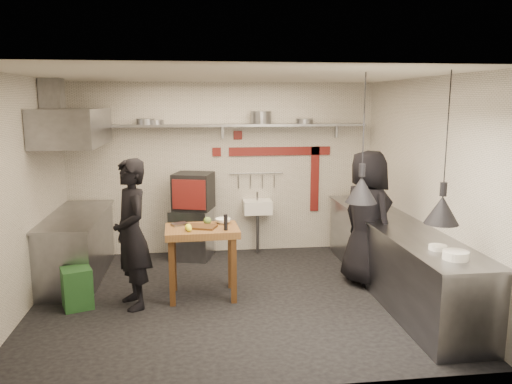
{
  "coord_description": "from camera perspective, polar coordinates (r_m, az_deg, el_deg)",
  "views": [
    {
      "loc": [
        -0.47,
        -6.06,
        2.5
      ],
      "look_at": [
        0.33,
        0.3,
        1.33
      ],
      "focal_mm": 35.0,
      "sensor_mm": 36.0,
      "label": 1
    }
  ],
  "objects": [
    {
      "name": "pan_far_left",
      "position": [
        8.02,
        -12.54,
        7.87
      ],
      "size": [
        0.34,
        0.34,
        0.09
      ],
      "primitive_type": "cylinder",
      "rotation": [
        0.0,
        0.0,
        -0.23
      ],
      "color": "slate",
      "rests_on": "back_shelf"
    },
    {
      "name": "stock_pot",
      "position": [
        8.06,
        0.58,
        8.51
      ],
      "size": [
        0.36,
        0.36,
        0.2
      ],
      "primitive_type": "cylinder",
      "rotation": [
        0.0,
        0.0,
        0.07
      ],
      "color": "slate",
      "rests_on": "back_shelf"
    },
    {
      "name": "plate_stack",
      "position": [
        5.43,
        21.85,
        -6.72
      ],
      "size": [
        0.26,
        0.26,
        0.09
      ],
      "primitive_type": "cylinder",
      "rotation": [
        0.0,
        0.0,
        0.04
      ],
      "color": "white",
      "rests_on": "counter_right_top"
    },
    {
      "name": "wall_back",
      "position": [
        8.25,
        -3.8,
        2.68
      ],
      "size": [
        5.0,
        0.04,
        2.8
      ],
      "primitive_type": "cube",
      "color": "beige",
      "rests_on": "floor"
    },
    {
      "name": "heat_lamp_near",
      "position": [
        5.51,
        12.16,
        5.97
      ],
      "size": [
        0.41,
        0.41,
        1.4
      ],
      "primitive_type": null,
      "rotation": [
        0.0,
        0.0,
        0.21
      ],
      "color": "black",
      "rests_on": "ceiling"
    },
    {
      "name": "back_shelf",
      "position": [
        8.0,
        -3.79,
        7.62
      ],
      "size": [
        4.6,
        0.34,
        0.04
      ],
      "primitive_type": "cube",
      "color": "slate",
      "rests_on": "wall_back"
    },
    {
      "name": "utensil_rail",
      "position": [
        8.27,
        0.03,
        2.16
      ],
      "size": [
        0.9,
        0.02,
        0.02
      ],
      "primitive_type": "cylinder",
      "rotation": [
        0.0,
        1.57,
        0.0
      ],
      "color": "slate",
      "rests_on": "wall_back"
    },
    {
      "name": "shelf_bracket_left",
      "position": [
        8.27,
        -17.19,
        6.58
      ],
      "size": [
        0.04,
        0.06,
        0.24
      ],
      "primitive_type": "cube",
      "color": "slate",
      "rests_on": "wall_back"
    },
    {
      "name": "oven_door",
      "position": [
        7.69,
        -7.67,
        -0.3
      ],
      "size": [
        0.51,
        0.18,
        0.46
      ],
      "primitive_type": "cube",
      "rotation": [
        0.0,
        0.0,
        -0.29
      ],
      "color": "maroon",
      "rests_on": "combi_oven"
    },
    {
      "name": "counter_right",
      "position": [
        6.91,
        15.63,
        -7.28
      ],
      "size": [
        0.7,
        3.8,
        0.9
      ],
      "primitive_type": "cube",
      "color": "slate",
      "rests_on": "floor"
    },
    {
      "name": "small_bowl_right",
      "position": [
        5.71,
        20.05,
        -5.98
      ],
      "size": [
        0.25,
        0.25,
        0.05
      ],
      "primitive_type": "cylinder",
      "rotation": [
        0.0,
        0.0,
        -0.4
      ],
      "color": "white",
      "rests_on": "counter_right_top"
    },
    {
      "name": "counter_right_top",
      "position": [
        6.79,
        15.82,
        -3.54
      ],
      "size": [
        0.76,
        3.9,
        0.03
      ],
      "primitive_type": "cube",
      "color": "slate",
      "rests_on": "counter_right"
    },
    {
      "name": "chef_right",
      "position": [
        6.96,
        12.57,
        -2.95
      ],
      "size": [
        0.86,
        1.05,
        1.85
      ],
      "primitive_type": "imported",
      "rotation": [
        0.0,
        0.0,
        1.91
      ],
      "color": "black",
      "rests_on": "floor"
    },
    {
      "name": "shelf_bracket_right",
      "position": [
        8.48,
        9.17,
        6.99
      ],
      "size": [
        0.04,
        0.06,
        0.24
      ],
      "primitive_type": "cube",
      "color": "slate",
      "rests_on": "wall_back"
    },
    {
      "name": "extractor_hood",
      "position": [
        7.3,
        -20.17,
        6.99
      ],
      "size": [
        0.78,
        1.6,
        0.5
      ],
      "primitive_type": "cube",
      "color": "slate",
      "rests_on": "ceiling"
    },
    {
      "name": "sink_drain",
      "position": [
        8.29,
        0.18,
        -4.74
      ],
      "size": [
        0.06,
        0.06,
        0.66
      ],
      "primitive_type": "cylinder",
      "color": "slate",
      "rests_on": "floor"
    },
    {
      "name": "wall_front",
      "position": [
        4.14,
        -0.36,
        -5.05
      ],
      "size": [
        5.0,
        0.04,
        2.8
      ],
      "primitive_type": "cube",
      "color": "beige",
      "rests_on": "floor"
    },
    {
      "name": "red_tile_a",
      "position": [
        8.19,
        -2.08,
        6.51
      ],
      "size": [
        0.14,
        0.02,
        0.14
      ],
      "primitive_type": "cube",
      "color": "maroon",
      "rests_on": "wall_back"
    },
    {
      "name": "oven_glass",
      "position": [
        7.68,
        -7.19,
        -0.29
      ],
      "size": [
        0.32,
        0.11,
        0.34
      ],
      "primitive_type": "cube",
      "rotation": [
        0.0,
        0.0,
        -0.29
      ],
      "color": "black",
      "rests_on": "oven_door"
    },
    {
      "name": "wall_left",
      "position": [
        6.49,
        -25.25,
        -0.4
      ],
      "size": [
        0.04,
        4.2,
        2.8
      ],
      "primitive_type": "cube",
      "color": "beige",
      "rests_on": "floor"
    },
    {
      "name": "lemon_a",
      "position": [
        6.25,
        -7.75,
        -4.0
      ],
      "size": [
        0.11,
        0.11,
        0.08
      ],
      "primitive_type": "sphere",
      "rotation": [
        0.0,
        0.0,
        0.44
      ],
      "color": "#F9FD26",
      "rests_on": "prep_table"
    },
    {
      "name": "sink_tap",
      "position": [
        8.19,
        0.15,
        -0.47
      ],
      "size": [
        0.03,
        0.03,
        0.14
      ],
      "primitive_type": "cylinder",
      "color": "slate",
      "rests_on": "hand_sink"
    },
    {
      "name": "red_band_horiz",
      "position": [
        8.3,
        2.76,
        4.68
      ],
      "size": [
        1.7,
        0.02,
        0.14
      ],
      "primitive_type": "cube",
      "color": "maroon",
      "rests_on": "wall_back"
    },
    {
      "name": "floor",
      "position": [
        6.57,
        -2.55,
        -12.0
      ],
      "size": [
        5.0,
        5.0,
        0.0
      ],
      "primitive_type": "plane",
      "color": "black",
      "rests_on": "ground"
    },
    {
      "name": "shelf_bracket_mid",
      "position": [
        8.16,
        -3.84,
        6.97
      ],
      "size": [
        0.04,
        0.06,
        0.24
      ],
      "primitive_type": "cube",
      "color": "slate",
      "rests_on": "wall_back"
    },
    {
      "name": "combi_oven",
      "position": [
        7.98,
        -7.15,
        0.1
      ],
      "size": [
        0.71,
        0.68,
        0.58
      ],
      "primitive_type": "cube",
      "rotation": [
        0.0,
        0.0,
        -0.29
      ],
      "color": "black",
      "rests_on": "oven_stand"
    },
    {
      "name": "counter_left",
      "position": [
        7.59,
        -19.74,
        -5.94
      ],
      "size": [
        0.7,
        1.9,
        0.9
      ],
      "primitive_type": "cube",
      "color": "slate",
      "rests_on": "floor"
    },
    {
      "name": "pan_right",
      "position": [
        8.18,
        5.55,
        8.07
      ],
      "size": [
        0.36,
        0.36,
        0.08
      ],
      "primitive_type": "cylinder",
      "rotation": [
        0.0,
        0.0,
        -0.35
      ],
      "color": "slate",
      "rests_on": "back_shelf"
    },
    {
      "name": "lemon_b",
      "position": [
        6.18,
        -7.67,
        -4.19
      ],
      "size": [
        0.07,
        0.07,
        0.07
      ],
      "primitive_type": "sphere",
      "rotation": [
        0.0,
        0.0,
        -0.01
      ],
      "color": "#F9FD26",
      "rests_on": "prep_table"
    },
    {
      "name": "prep_table",
      "position": [
        6.5,
        -6.12,
        -7.97
      ],
      "size": [
        0.94,
        0.67,
        0.92
      ],
      "primitive_type": null,
      "rotation": [
        0.0,
        0.0,
        0.04
      ],
      "color": "brown",
      "rests_on": "floor"
    },
    {
      "name": "counter_left_top",
      "position": [
        7.48,
        -19.96,
        -2.51
      ],
      "size": [
        0.76,
        2.0,
        0.03
      ],
      "primitive_type": "cube",
      "color": "slate",
      "rests_on": "counter_left"
    },
    {
      "name": "red_tile_b",
      "position": [
        8.19,
        -4.52,
        4.58
      ],
      "size": [
        0.14,
        0.02,
        0.14
      ],
      "primitive_type": "cube",
      "color": "maroon",
      "rests_on": "wall_back"
    },
    {
      "name": "heat_lamp_far",
      "position": [
        5.34,
        20.91,
        4.63
      ],
      "size": [
        0.42,
        0.42,
        1.54
      ],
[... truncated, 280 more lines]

